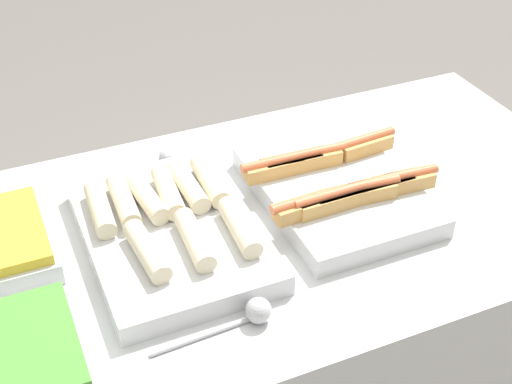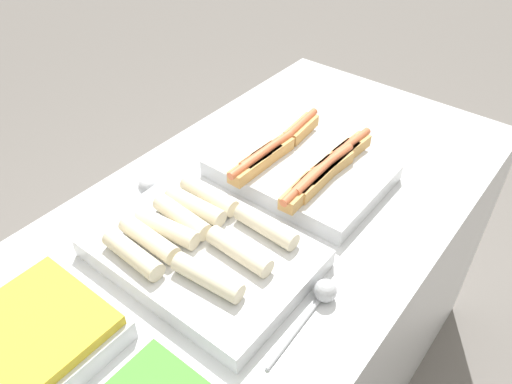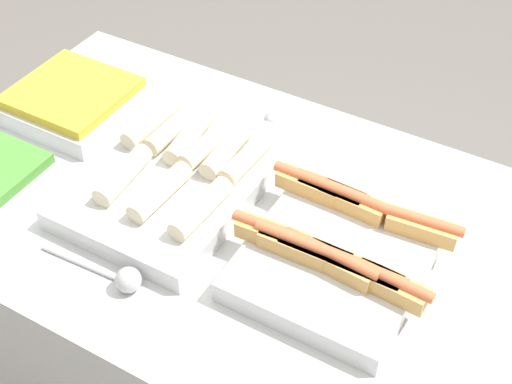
% 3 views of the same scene
% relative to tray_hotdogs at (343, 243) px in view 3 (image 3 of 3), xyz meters
% --- Properties ---
extents(counter, '(1.65, 0.87, 0.94)m').
position_rel_tray_hotdogs_xyz_m(counter, '(-0.16, 0.00, -0.51)').
color(counter, silver).
rests_on(counter, ground_plane).
extents(tray_hotdogs, '(0.41, 0.46, 0.10)m').
position_rel_tray_hotdogs_xyz_m(tray_hotdogs, '(0.00, 0.00, 0.00)').
color(tray_hotdogs, silver).
rests_on(tray_hotdogs, counter).
extents(tray_wraps, '(0.35, 0.50, 0.09)m').
position_rel_tray_hotdogs_xyz_m(tray_wraps, '(-0.40, 0.01, -0.00)').
color(tray_wraps, silver).
rests_on(tray_wraps, counter).
extents(tray_side_back, '(0.29, 0.28, 0.07)m').
position_rel_tray_hotdogs_xyz_m(tray_side_back, '(-0.78, 0.11, -0.00)').
color(tray_side_back, silver).
rests_on(tray_side_back, counter).
extents(serving_spoon_near, '(0.24, 0.05, 0.05)m').
position_rel_tray_hotdogs_xyz_m(serving_spoon_near, '(-0.33, -0.28, -0.02)').
color(serving_spoon_near, '#B2B5BA').
rests_on(serving_spoon_near, counter).
extents(serving_spoon_far, '(0.25, 0.05, 0.05)m').
position_rel_tray_hotdogs_xyz_m(serving_spoon_far, '(-0.33, 0.29, -0.02)').
color(serving_spoon_far, '#B2B5BA').
rests_on(serving_spoon_far, counter).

